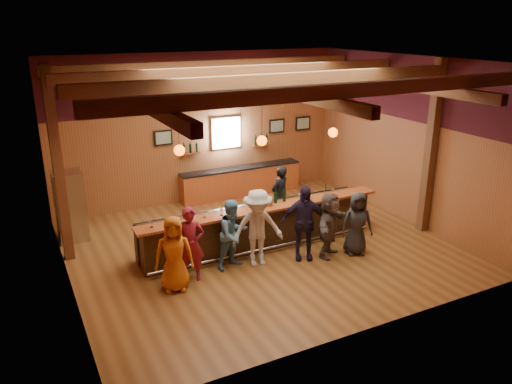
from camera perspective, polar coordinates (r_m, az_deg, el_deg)
room at (r=11.57m, az=0.55°, el=8.41°), size 9.04×9.00×4.52m
bar_counter at (r=12.43m, az=0.38°, el=-3.80°), size 6.30×1.07×1.11m
back_bar_cabinet at (r=15.95m, az=-1.71°, el=1.23°), size 4.00×0.52×0.95m
window at (r=15.58m, az=-3.46°, el=6.77°), size 0.95×0.09×0.95m
framed_pictures at (r=15.92m, az=-0.57°, el=7.25°), size 5.35×0.05×0.45m
wine_shelves at (r=15.62m, az=-3.33°, el=5.19°), size 3.00×0.18×0.30m
pendant_lights at (r=11.62m, az=0.67°, el=5.91°), size 4.24×0.24×1.37m
stainless_fridge at (r=13.44m, az=-20.46°, el=-1.54°), size 0.70×0.70×1.80m
customer_orange at (r=10.43m, az=-9.36°, el=-6.97°), size 0.92×0.74×1.63m
customer_redvest at (r=10.78m, az=-7.48°, el=-5.91°), size 0.71×0.60×1.65m
customer_denim at (r=11.23m, az=-2.63°, el=-4.82°), size 0.92×0.80×1.61m
customer_white at (r=11.29m, az=0.20°, el=-4.12°), size 1.28×0.88×1.81m
customer_navy at (r=11.63m, az=5.46°, el=-3.50°), size 1.15×0.83×1.81m
customer_brown at (r=11.88m, az=8.38°, el=-3.72°), size 1.48×1.22×1.59m
customer_dark at (r=12.12m, az=11.45°, el=-3.54°), size 0.88×0.72×1.54m
bartender at (r=13.58m, az=2.73°, el=-0.41°), size 0.70×0.57×1.66m
ice_bucket at (r=12.02m, az=1.44°, el=-1.03°), size 0.21×0.21×0.23m
bottle_a at (r=12.18m, az=2.25°, el=-0.61°), size 0.08×0.08×0.37m
bottle_b at (r=12.30m, az=3.25°, el=-0.41°), size 0.08×0.08×0.38m
glass_a at (r=10.98m, az=-11.89°, el=-3.27°), size 0.09×0.09×0.20m
glass_b at (r=11.05m, az=-8.61°, el=-3.07°), size 0.07×0.07×0.16m
glass_c at (r=11.34m, az=-5.94°, el=-2.31°), size 0.08×0.08×0.18m
glass_d at (r=11.44m, az=-3.98°, el=-2.06°), size 0.08×0.08×0.18m
glass_e at (r=11.76m, az=-0.49°, el=-1.49°), size 0.07×0.07×0.16m
glass_f at (r=12.37m, az=5.00°, el=-0.37°), size 0.09×0.09×0.20m
glass_g at (r=12.47m, az=6.12°, el=-0.36°), size 0.07×0.07×0.17m
glass_h at (r=12.88m, az=8.77°, el=0.18°), size 0.08×0.08×0.17m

